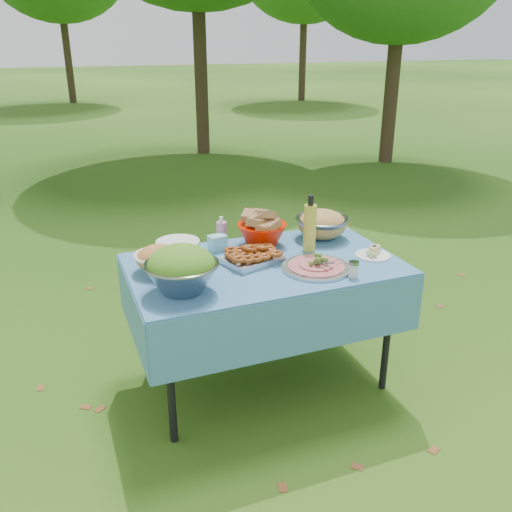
{
  "coord_description": "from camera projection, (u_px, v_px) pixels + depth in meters",
  "views": [
    {
      "loc": [
        -1.03,
        -2.53,
        1.9
      ],
      "look_at": [
        -0.05,
        0.0,
        0.81
      ],
      "focal_mm": 38.0,
      "sensor_mm": 36.0,
      "label": 1
    }
  ],
  "objects": [
    {
      "name": "salad_bowl",
      "position": [
        182.0,
        269.0,
        2.59
      ],
      "size": [
        0.41,
        0.41,
        0.23
      ],
      "primitive_type": null,
      "rotation": [
        0.0,
        0.0,
        -0.17
      ],
      "color": "gray",
      "rests_on": "picnic_table"
    },
    {
      "name": "shaker",
      "position": [
        354.0,
        269.0,
        2.77
      ],
      "size": [
        0.06,
        0.06,
        0.09
      ],
      "primitive_type": "cylinder",
      "rotation": [
        0.0,
        0.0,
        0.21
      ],
      "color": "white",
      "rests_on": "picnic_table"
    },
    {
      "name": "picnic_table",
      "position": [
        264.0,
        324.0,
        3.1
      ],
      "size": [
        1.46,
        0.86,
        0.76
      ],
      "primitive_type": "cube",
      "color": "#7DC5F0",
      "rests_on": "ground"
    },
    {
      "name": "charcuterie_platter",
      "position": [
        316.0,
        261.0,
        2.87
      ],
      "size": [
        0.45,
        0.45,
        0.08
      ],
      "primitive_type": "cylinder",
      "rotation": [
        0.0,
        0.0,
        0.25
      ],
      "color": "#BBBDC2",
      "rests_on": "picnic_table"
    },
    {
      "name": "sanitizer_bottle",
      "position": [
        222.0,
        231.0,
        3.19
      ],
      "size": [
        0.06,
        0.06,
        0.17
      ],
      "primitive_type": "cylinder",
      "rotation": [
        0.0,
        0.0,
        0.03
      ],
      "color": "pink",
      "rests_on": "picnic_table"
    },
    {
      "name": "bread_bowl",
      "position": [
        262.0,
        229.0,
        3.19
      ],
      "size": [
        0.31,
        0.31,
        0.2
      ],
      "primitive_type": null,
      "rotation": [
        0.0,
        0.0,
        0.06
      ],
      "color": "red",
      "rests_on": "picnic_table"
    },
    {
      "name": "oil_bottle",
      "position": [
        310.0,
        223.0,
        3.07
      ],
      "size": [
        0.09,
        0.09,
        0.33
      ],
      "primitive_type": "cylinder",
      "rotation": [
        0.0,
        0.0,
        0.38
      ],
      "color": "#D4D03F",
      "rests_on": "picnic_table"
    },
    {
      "name": "ground",
      "position": [
        264.0,
        380.0,
        3.24
      ],
      "size": [
        80.0,
        80.0,
        0.0
      ],
      "primitive_type": "plane",
      "color": "black",
      "rests_on": "ground"
    },
    {
      "name": "pasta_bowl_white",
      "position": [
        158.0,
        258.0,
        2.83
      ],
      "size": [
        0.29,
        0.29,
        0.14
      ],
      "primitive_type": null,
      "rotation": [
        0.0,
        0.0,
        -0.16
      ],
      "color": "white",
      "rests_on": "picnic_table"
    },
    {
      "name": "wipes_box",
      "position": [
        217.0,
        243.0,
        3.12
      ],
      "size": [
        0.11,
        0.09,
        0.09
      ],
      "primitive_type": "cube",
      "rotation": [
        0.0,
        0.0,
        0.16
      ],
      "color": "#8AE1E7",
      "rests_on": "picnic_table"
    },
    {
      "name": "cheese_plate",
      "position": [
        373.0,
        251.0,
        3.04
      ],
      "size": [
        0.25,
        0.25,
        0.05
      ],
      "primitive_type": "cylinder",
      "rotation": [
        0.0,
        0.0,
        0.31
      ],
      "color": "white",
      "rests_on": "picnic_table"
    },
    {
      "name": "pasta_bowl_steel",
      "position": [
        322.0,
        224.0,
        3.31
      ],
      "size": [
        0.38,
        0.38,
        0.17
      ],
      "primitive_type": null,
      "rotation": [
        0.0,
        0.0,
        0.19
      ],
      "color": "gray",
      "rests_on": "picnic_table"
    },
    {
      "name": "fried_tray",
      "position": [
        252.0,
        256.0,
        2.95
      ],
      "size": [
        0.35,
        0.3,
        0.07
      ],
      "primitive_type": "cube",
      "rotation": [
        0.0,
        0.0,
        0.32
      ],
      "color": "silver",
      "rests_on": "picnic_table"
    },
    {
      "name": "plate_stack",
      "position": [
        178.0,
        248.0,
        3.06
      ],
      "size": [
        0.32,
        0.32,
        0.08
      ],
      "primitive_type": "cylinder",
      "rotation": [
        0.0,
        0.0,
        -0.33
      ],
      "color": "white",
      "rests_on": "picnic_table"
    }
  ]
}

